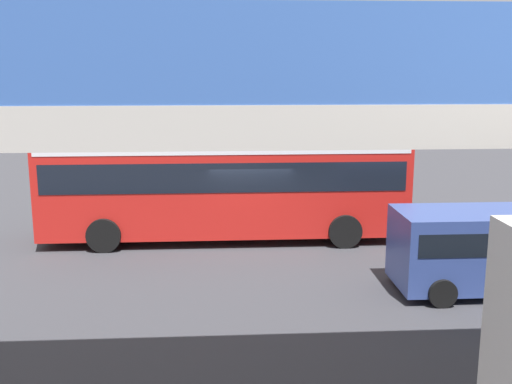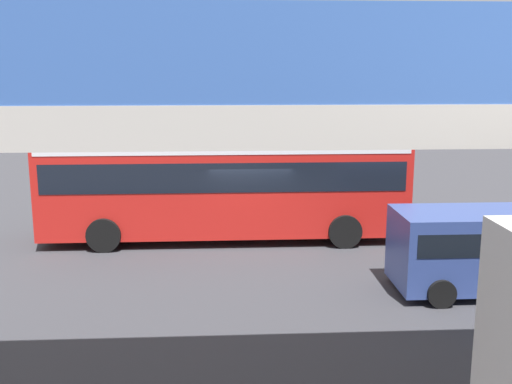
# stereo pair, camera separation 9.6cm
# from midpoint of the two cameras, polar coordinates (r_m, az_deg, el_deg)

# --- Properties ---
(ground) EXTENTS (80.00, 80.00, 0.00)m
(ground) POSITION_cam_midpoint_polar(r_m,az_deg,el_deg) (19.64, -0.72, -4.65)
(ground) COLOR #38383D
(city_bus) EXTENTS (11.54, 2.85, 3.15)m
(city_bus) POSITION_cam_midpoint_polar(r_m,az_deg,el_deg) (19.63, -3.08, 0.98)
(city_bus) COLOR red
(city_bus) RESTS_ON ground
(parked_van) EXTENTS (4.80, 2.17, 2.05)m
(parked_van) POSITION_cam_midpoint_polar(r_m,az_deg,el_deg) (16.22, 21.06, -4.65)
(parked_van) COLOR #33478C
(parked_van) RESTS_ON ground
(lane_dash_leftmost) EXTENTS (2.00, 0.20, 0.01)m
(lane_dash_leftmost) POSITION_cam_midpoint_polar(r_m,az_deg,el_deg) (22.23, 9.36, -2.86)
(lane_dash_leftmost) COLOR silver
(lane_dash_leftmost) RESTS_ON ground
(lane_dash_left) EXTENTS (2.00, 0.20, 0.01)m
(lane_dash_left) POSITION_cam_midpoint_polar(r_m,az_deg,el_deg) (21.69, -1.01, -3.07)
(lane_dash_left) COLOR silver
(lane_dash_left) RESTS_ON ground
(lane_dash_centre) EXTENTS (2.00, 0.20, 0.01)m
(lane_dash_centre) POSITION_cam_midpoint_polar(r_m,az_deg,el_deg) (21.89, -11.55, -3.17)
(lane_dash_centre) COLOR silver
(lane_dash_centre) RESTS_ON ground
(pedestrian_overpass) EXTENTS (25.31, 2.60, 6.21)m
(pedestrian_overpass) POSITION_cam_midpoint_polar(r_m,az_deg,el_deg) (8.09, 3.09, 4.47)
(pedestrian_overpass) COLOR #B2ADA5
(pedestrian_overpass) RESTS_ON ground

